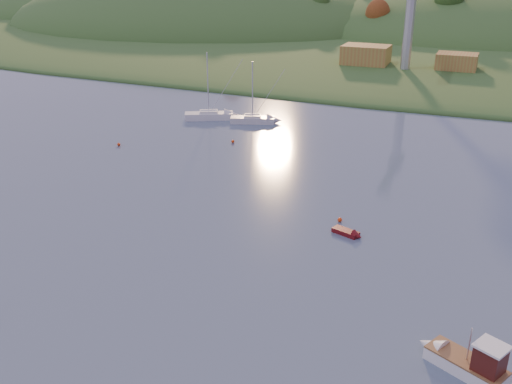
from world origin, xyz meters
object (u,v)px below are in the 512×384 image
at_px(fishing_boat, 461,358).
at_px(sailboat_far, 253,119).
at_px(sailboat_near, 209,115).
at_px(red_tender, 351,234).

xyz_separation_m(fishing_boat, sailboat_far, (-39.03, 53.46, -0.22)).
relative_size(sailboat_near, red_tender, 3.31).
height_order(sailboat_near, sailboat_far, sailboat_near).
height_order(sailboat_far, red_tender, sailboat_far).
relative_size(sailboat_near, sailboat_far, 1.11).
bearing_deg(sailboat_near, sailboat_far, -22.06).
relative_size(fishing_boat, red_tender, 1.90).
bearing_deg(red_tender, sailboat_near, 153.59).
distance_m(sailboat_far, red_tender, 44.98).
distance_m(fishing_boat, sailboat_far, 66.19).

